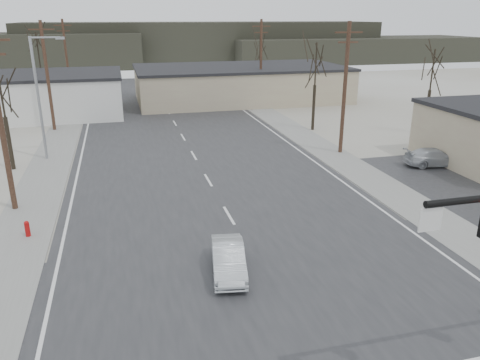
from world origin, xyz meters
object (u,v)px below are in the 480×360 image
at_px(car_far_b, 110,87).
at_px(car_parked_silver, 435,157).
at_px(car_far_a, 208,87).
at_px(sedan_crossing, 228,259).
at_px(fire_hydrant, 27,229).

xyz_separation_m(car_far_b, car_parked_silver, (22.92, -42.29, -0.03)).
relative_size(car_far_a, car_parked_silver, 1.21).
relative_size(sedan_crossing, car_far_a, 0.72).
bearing_deg(car_far_b, car_far_a, -42.17).
xyz_separation_m(sedan_crossing, car_far_b, (-5.02, 53.12, 0.02)).
xyz_separation_m(fire_hydrant, car_parked_silver, (26.71, 5.00, 0.21)).
relative_size(sedan_crossing, car_parked_silver, 0.88).
bearing_deg(car_far_a, sedan_crossing, 98.06).
xyz_separation_m(fire_hydrant, car_far_a, (17.26, 42.54, 0.36)).
bearing_deg(sedan_crossing, fire_hydrant, 155.62).
bearing_deg(sedan_crossing, car_parked_silver, 40.29).
distance_m(fire_hydrant, car_far_b, 47.45).
xyz_separation_m(sedan_crossing, car_far_a, (8.45, 48.37, 0.14)).
bearing_deg(car_parked_silver, car_far_b, 37.82).
distance_m(sedan_crossing, car_far_a, 49.10).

